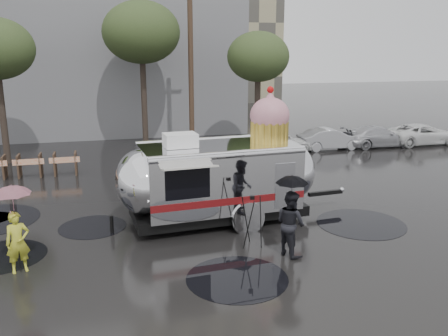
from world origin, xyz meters
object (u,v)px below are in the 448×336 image
object	(u,v)px
airstream_trailer	(221,175)
person_left	(18,242)
person_right	(291,223)
tripod	(252,216)

from	to	relation	value
airstream_trailer	person_left	bearing A→B (deg)	-162.47
airstream_trailer	person_left	distance (m)	6.38
airstream_trailer	person_right	world-z (taller)	airstream_trailer
person_left	person_right	size ratio (longest dim) A/B	0.87
airstream_trailer	tripod	distance (m)	2.39
airstream_trailer	person_right	distance (m)	3.36
airstream_trailer	person_left	xyz separation A→B (m)	(-5.88, -2.34, -0.76)
airstream_trailer	person_right	size ratio (longest dim) A/B	4.51
person_right	tripod	bearing A→B (deg)	26.89
person_right	tripod	size ratio (longest dim) A/B	1.20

